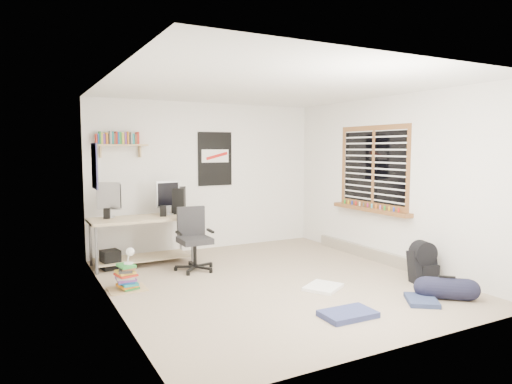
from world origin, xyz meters
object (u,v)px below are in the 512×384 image
duffel_bag (447,287)px  book_stack (127,278)px  backpack (422,267)px  office_chair (195,236)px  desk (142,240)px

duffel_bag → book_stack: bearing=-172.2°
backpack → book_stack: (-3.46, 1.46, -0.05)m
office_chair → backpack: bearing=-34.0°
book_stack → office_chair: bearing=23.5°
backpack → book_stack: backpack is taller
backpack → book_stack: bearing=172.0°
desk → duffel_bag: size_ratio=3.08×
office_chair → book_stack: 1.20m
book_stack → duffel_bag: bearing=-33.2°
desk → duffel_bag: bearing=-72.7°
desk → backpack: (2.99, -2.61, -0.16)m
backpack → duffel_bag: (-0.29, -0.62, -0.06)m
office_chair → duffel_bag: office_chair is taller
backpack → book_stack: size_ratio=0.90×
backpack → desk: bearing=153.7°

